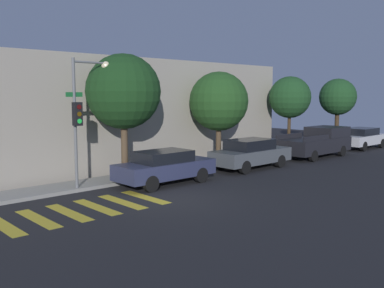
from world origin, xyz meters
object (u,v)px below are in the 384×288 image
(sedan_middle, at_px, (251,153))
(tree_midblock, at_px, (219,102))
(sedan_near_corner, at_px, (165,167))
(tree_far_end, at_px, (290,97))
(tree_behind_truck, at_px, (338,97))
(tree_near_corner, at_px, (123,92))
(sedan_far_end, at_px, (362,138))
(traffic_light_pole, at_px, (84,105))
(pickup_truck, at_px, (317,142))

(sedan_middle, relative_size, tree_midblock, 0.92)
(sedan_near_corner, xyz_separation_m, tree_far_end, (11.51, 1.72, 2.84))
(sedan_middle, relative_size, tree_behind_truck, 0.93)
(tree_near_corner, bearing_deg, sedan_middle, -14.80)
(sedan_near_corner, distance_m, tree_far_end, 11.98)
(sedan_near_corner, xyz_separation_m, tree_midblock, (5.08, 1.72, 2.66))
(sedan_middle, bearing_deg, tree_behind_truck, 8.30)
(sedan_near_corner, height_order, tree_midblock, tree_midblock)
(sedan_near_corner, distance_m, tree_near_corner, 3.68)
(sedan_far_end, bearing_deg, tree_midblock, 172.33)
(tree_near_corner, xyz_separation_m, tree_midblock, (5.93, 0.00, -0.48))
(traffic_light_pole, height_order, tree_near_corner, tree_near_corner)
(sedan_far_end, relative_size, tree_far_end, 0.89)
(sedan_middle, height_order, pickup_truck, pickup_truck)
(sedan_middle, xyz_separation_m, pickup_truck, (6.34, -0.00, 0.11))
(tree_near_corner, relative_size, tree_behind_truck, 1.12)
(traffic_light_pole, xyz_separation_m, tree_far_end, (14.53, 0.45, 0.21))
(tree_near_corner, distance_m, tree_far_end, 12.37)
(tree_midblock, height_order, tree_behind_truck, tree_midblock)
(tree_near_corner, xyz_separation_m, tree_behind_truck, (18.33, 0.00, -0.31))
(tree_midblock, distance_m, tree_behind_truck, 12.40)
(tree_far_end, bearing_deg, tree_behind_truck, 0.00)
(tree_far_end, bearing_deg, sedan_near_corner, -171.49)
(sedan_far_end, xyz_separation_m, tree_near_corner, (-18.73, 1.72, 3.13))
(tree_near_corner, height_order, tree_far_end, tree_near_corner)
(traffic_light_pole, distance_m, sedan_middle, 9.15)
(pickup_truck, distance_m, tree_far_end, 3.24)
(sedan_far_end, bearing_deg, tree_far_end, 164.84)
(sedan_far_end, xyz_separation_m, tree_behind_truck, (-0.39, 1.72, 2.82))
(sedan_near_corner, relative_size, tree_behind_truck, 0.89)
(traffic_light_pole, relative_size, sedan_middle, 1.14)
(sedan_near_corner, height_order, sedan_middle, sedan_middle)
(sedan_near_corner, bearing_deg, tree_behind_truck, 5.63)
(traffic_light_pole, height_order, tree_far_end, traffic_light_pole)
(pickup_truck, bearing_deg, sedan_near_corner, 180.00)
(sedan_middle, height_order, tree_far_end, tree_far_end)
(sedan_far_end, distance_m, tree_midblock, 13.18)
(traffic_light_pole, bearing_deg, pickup_truck, -4.83)
(traffic_light_pole, xyz_separation_m, pickup_truck, (15.02, -1.27, -2.50))
(traffic_light_pole, distance_m, sedan_far_end, 21.09)
(pickup_truck, relative_size, sedan_far_end, 1.19)
(sedan_far_end, relative_size, tree_behind_truck, 0.89)
(tree_behind_truck, bearing_deg, tree_far_end, 180.00)
(traffic_light_pole, distance_m, tree_far_end, 14.54)
(sedan_far_end, height_order, tree_behind_truck, tree_behind_truck)
(tree_near_corner, bearing_deg, sedan_near_corner, -63.61)
(tree_midblock, relative_size, tree_behind_truck, 1.01)
(tree_midblock, bearing_deg, sedan_far_end, -7.67)
(sedan_near_corner, xyz_separation_m, pickup_truck, (12.00, 0.00, 0.14))
(traffic_light_pole, distance_m, pickup_truck, 15.28)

